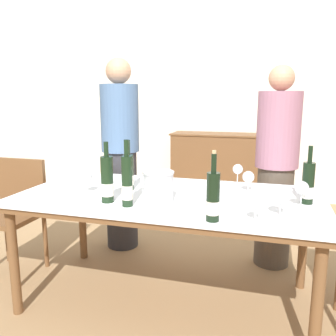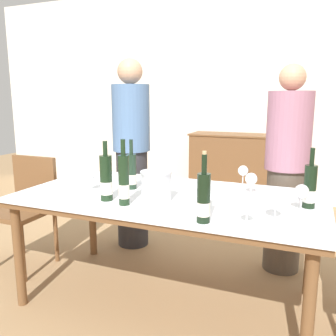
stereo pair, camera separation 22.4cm
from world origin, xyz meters
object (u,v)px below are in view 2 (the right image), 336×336
(dining_table, at_px, (168,205))
(wine_glass_2, at_px, (90,176))
(ice_bucket, at_px, (156,186))
(chair_left_end, at_px, (27,203))
(wine_bottle_0, at_px, (132,172))
(wine_glass_3, at_px, (247,206))
(wine_glass_0, at_px, (243,171))
(wine_bottle_3, at_px, (124,181))
(person_host, at_px, (132,155))
(wine_bottle_2, at_px, (310,187))
(wine_bottle_4, at_px, (106,179))
(wine_glass_1, at_px, (276,200))
(sideboard_cabinet, at_px, (241,169))
(person_guest_left, at_px, (286,171))
(wine_glass_5, at_px, (251,179))
(wine_glass_4, at_px, (302,192))
(wine_bottle_1, at_px, (204,199))

(dining_table, bearing_deg, wine_glass_2, -170.68)
(ice_bucket, relative_size, chair_left_end, 0.22)
(wine_bottle_0, xyz_separation_m, wine_glass_3, (0.86, -0.42, -0.02))
(wine_glass_0, height_order, chair_left_end, wine_glass_0)
(wine_bottle_3, bearing_deg, person_host, 115.62)
(wine_glass_2, bearing_deg, chair_left_end, 167.11)
(wine_bottle_2, xyz_separation_m, wine_glass_3, (-0.28, -0.42, -0.02))
(wine_bottle_3, xyz_separation_m, wine_bottle_4, (-0.15, 0.04, -0.01))
(wine_bottle_0, xyz_separation_m, wine_glass_1, (0.98, -0.29, -0.01))
(sideboard_cabinet, xyz_separation_m, person_guest_left, (0.66, -1.71, 0.35))
(wine_bottle_3, bearing_deg, wine_glass_5, 38.51)
(wine_bottle_2, relative_size, wine_glass_1, 2.27)
(wine_bottle_3, bearing_deg, wine_bottle_4, 163.15)
(ice_bucket, height_order, wine_glass_2, ice_bucket)
(dining_table, distance_m, wine_bottle_3, 0.38)
(wine_bottle_4, relative_size, chair_left_end, 0.42)
(wine_bottle_2, distance_m, wine_bottle_4, 1.19)
(sideboard_cabinet, height_order, wine_bottle_0, wine_bottle_0)
(sideboard_cabinet, bearing_deg, person_guest_left, -68.93)
(wine_bottle_3, bearing_deg, wine_glass_1, 4.10)
(person_guest_left, bearing_deg, wine_glass_0, -128.79)
(ice_bucket, relative_size, wine_bottle_3, 0.49)
(ice_bucket, height_order, wine_glass_4, ice_bucket)
(wine_glass_4, bearing_deg, wine_bottle_0, 175.06)
(sideboard_cabinet, relative_size, wine_bottle_3, 3.38)
(wine_bottle_3, bearing_deg, ice_bucket, 41.44)
(wine_glass_4, height_order, person_host, person_host)
(wine_bottle_3, xyz_separation_m, wine_glass_3, (0.72, -0.07, -0.04))
(wine_glass_0, xyz_separation_m, person_host, (-1.05, 0.33, 0.01))
(wine_bottle_4, relative_size, person_host, 0.22)
(wine_bottle_4, distance_m, wine_glass_1, 0.99)
(wine_glass_0, height_order, person_guest_left, person_guest_left)
(sideboard_cabinet, bearing_deg, ice_bucket, -90.55)
(dining_table, relative_size, wine_glass_3, 14.05)
(wine_bottle_2, xyz_separation_m, wine_glass_4, (-0.04, -0.09, -0.01))
(dining_table, distance_m, wine_bottle_0, 0.35)
(chair_left_end, bearing_deg, wine_glass_5, 5.03)
(wine_glass_3, height_order, wine_glass_5, wine_glass_5)
(sideboard_cabinet, height_order, person_guest_left, person_guest_left)
(person_host, bearing_deg, wine_bottle_3, -64.38)
(wine_glass_2, bearing_deg, person_host, 98.50)
(wine_bottle_0, bearing_deg, dining_table, -13.13)
(wine_bottle_1, distance_m, person_guest_left, 1.19)
(wine_glass_5, xyz_separation_m, chair_left_end, (-1.75, -0.15, -0.31))
(wine_glass_1, bearing_deg, dining_table, 162.06)
(wine_bottle_1, height_order, chair_left_end, wine_bottle_1)
(sideboard_cabinet, height_order, dining_table, sideboard_cabinet)
(wine_bottle_3, bearing_deg, sideboard_cabinet, 86.43)
(wine_glass_0, distance_m, wine_glass_3, 0.79)
(wine_bottle_0, relative_size, wine_bottle_2, 0.99)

